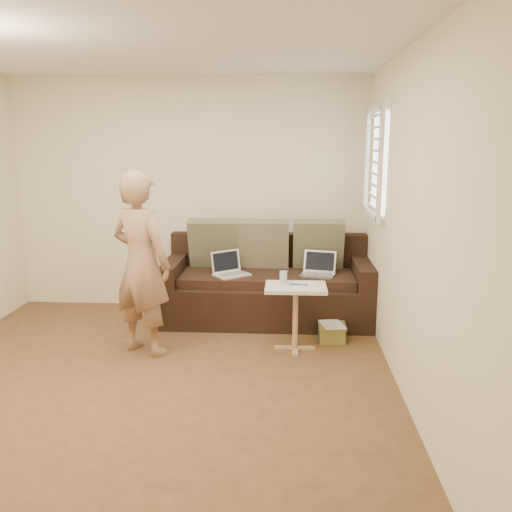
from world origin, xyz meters
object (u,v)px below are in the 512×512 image
at_px(sofa, 267,281).
at_px(drinking_glass, 283,277).
at_px(striped_box, 332,332).
at_px(laptop_white, 232,275).
at_px(person, 141,264).
at_px(side_table, 295,318).
at_px(laptop_silver, 317,276).

height_order(sofa, drinking_glass, sofa).
bearing_deg(striped_box, laptop_white, 155.44).
bearing_deg(person, side_table, -147.72).
distance_m(laptop_silver, striped_box, 0.68).
distance_m(laptop_silver, drinking_glass, 0.79).
distance_m(sofa, laptop_white, 0.41).
xyz_separation_m(sofa, side_table, (0.29, -0.86, -0.12)).
distance_m(laptop_white, drinking_glass, 0.86).
height_order(laptop_silver, striped_box, laptop_silver).
relative_size(sofa, person, 1.32).
xyz_separation_m(side_table, striped_box, (0.36, 0.24, -0.22)).
distance_m(sofa, striped_box, 0.96).
bearing_deg(person, laptop_white, -104.04).
bearing_deg(sofa, striped_box, -43.42).
height_order(sofa, laptop_white, sofa).
distance_m(laptop_silver, person, 1.87).
height_order(laptop_white, drinking_glass, drinking_glass).
distance_m(laptop_white, striped_box, 1.20).
bearing_deg(sofa, side_table, -71.27).
height_order(sofa, person, person).
height_order(side_table, striped_box, side_table).
bearing_deg(laptop_white, striped_box, -63.40).
relative_size(person, striped_box, 6.33).
height_order(laptop_white, striped_box, laptop_white).
bearing_deg(drinking_glass, sofa, 102.50).
bearing_deg(side_table, striped_box, 33.73).
distance_m(laptop_white, person, 1.16).
relative_size(laptop_silver, drinking_glass, 2.87).
bearing_deg(person, sofa, -111.00).
bearing_deg(drinking_glass, laptop_silver, 62.98).
relative_size(sofa, laptop_silver, 6.39).
height_order(person, striped_box, person).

